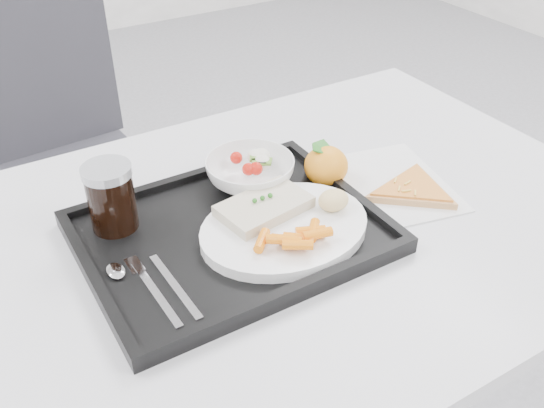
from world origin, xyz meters
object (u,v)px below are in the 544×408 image
tangerine (326,166)px  chair (59,141)px  table (271,257)px  cola_glass (111,196)px  tray (231,234)px  pizza_slice (413,189)px  dinner_plate (284,228)px  salad_bowl (250,172)px

tangerine → chair: bearing=110.6°
table → cola_glass: (-0.22, 0.11, 0.14)m
table → chair: (-0.15, 0.86, -0.15)m
tray → pizza_slice: size_ratio=2.04×
cola_glass → pizza_slice: size_ratio=0.49×
table → dinner_plate: size_ratio=4.44×
tray → salad_bowl: 0.14m
salad_bowl → table: bearing=-101.7°
tangerine → tray: bearing=-165.9°
dinner_plate → tangerine: (0.15, 0.10, 0.01)m
dinner_plate → pizza_slice: (0.26, -0.01, -0.01)m
tray → pizza_slice: tray is taller
dinner_plate → pizza_slice: bearing=-1.2°
cola_glass → dinner_plate: bearing=-35.1°
chair → dinner_plate: chair is taller
pizza_slice → cola_glass: bearing=161.6°
table → chair: bearing=100.1°
table → cola_glass: 0.28m
table → pizza_slice: size_ratio=5.44×
salad_bowl → cola_glass: 0.24m
salad_bowl → pizza_slice: (0.23, -0.15, -0.03)m
table → cola_glass: size_ratio=11.11×
salad_bowl → chair: bearing=103.0°
salad_bowl → tangerine: (0.13, -0.05, -0.00)m
dinner_plate → tangerine: size_ratio=2.70×
dinner_plate → chair: bearing=99.5°
table → salad_bowl: size_ratio=7.89×
table → dinner_plate: 0.10m
pizza_slice → dinner_plate: bearing=178.8°
table → tray: 0.10m
chair → dinner_plate: 0.94m
tray → dinner_plate: bearing=-35.0°
salad_bowl → tangerine: size_ratio=1.52×
tangerine → pizza_slice: (0.11, -0.11, -0.02)m
table → chair: size_ratio=1.29×
chair → tray: chair is taller
chair → tangerine: size_ratio=9.29×
chair → pizza_slice: 1.02m
dinner_plate → pizza_slice: 0.26m
table → tangerine: 0.19m
chair → salad_bowl: 0.81m
table → tangerine: bearing=21.5°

